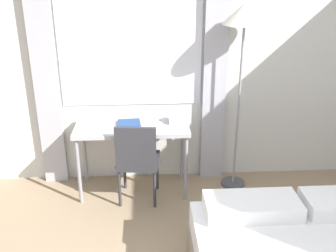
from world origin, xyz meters
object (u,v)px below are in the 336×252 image
desk (132,132)px  telephone (175,119)px  standing_lamp (244,26)px  book (129,123)px  desk_chair (137,158)px

desk → telephone: bearing=8.8°
standing_lamp → desk: bearing=-177.3°
standing_lamp → book: (-1.09, -0.02, -0.93)m
standing_lamp → telephone: standing_lamp is taller
desk → standing_lamp: bearing=2.7°
desk → book: bearing=133.9°
desk → book: (-0.03, 0.03, 0.08)m
book → telephone: bearing=4.5°
book → standing_lamp: bearing=1.0°
telephone → desk_chair: bearing=-143.9°
telephone → book: size_ratio=0.71×
desk_chair → book: 0.37m
telephone → book: (-0.46, -0.04, -0.02)m
book → desk: bearing=-46.1°
desk_chair → book: desk_chair is taller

